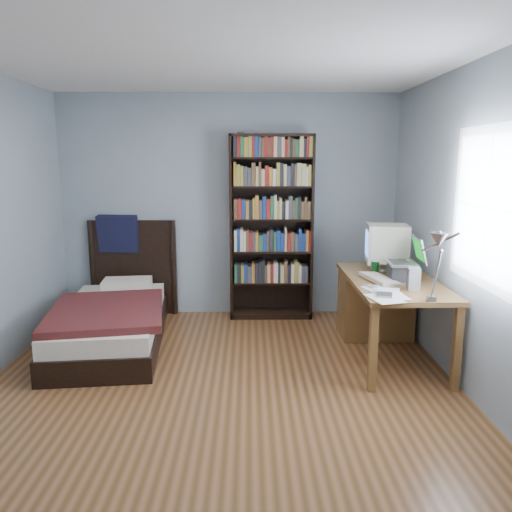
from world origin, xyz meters
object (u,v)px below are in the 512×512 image
laptop (404,268)px  soda_can (375,268)px  desk (379,301)px  bed (114,316)px  keyboard (379,279)px  desk_lamp (438,248)px  crt_monitor (386,244)px  speaker (414,279)px  bookshelf (271,228)px

laptop → soda_can: laptop is taller
desk → bed: 2.62m
laptop → keyboard: laptop is taller
laptop → keyboard: size_ratio=0.83×
desk_lamp → bed: size_ratio=0.29×
laptop → bed: (-2.70, 0.46, -0.58)m
desk → crt_monitor: crt_monitor is taller
desk → keyboard: 0.59m
desk → speaker: (0.06, -0.78, 0.41)m
crt_monitor → bed: (-2.65, 0.02, -0.72)m
keyboard → bookshelf: 1.59m
laptop → speaker: 0.34m
speaker → bed: size_ratio=0.09×
speaker → desk: bearing=103.0°
crt_monitor → desk: bearing=-175.3°
laptop → soda_can: bearing=127.3°
desk → bed: bearing=179.6°
laptop → desk_lamp: size_ratio=0.65×
desk → laptop: size_ratio=3.85×
desk → keyboard: (-0.13, -0.46, 0.33)m
laptop → desk_lamp: bearing=-95.8°
keyboard → speaker: 0.38m
desk_lamp → speaker: (0.09, 0.69, -0.38)m
laptop → bed: size_ratio=0.19×
desk_lamp → bookshelf: size_ratio=0.29×
desk_lamp → keyboard: size_ratio=1.27×
desk_lamp → bookshelf: (-1.01, 2.28, -0.18)m
crt_monitor → bookshelf: bearing=142.8°
bed → bookshelf: bearing=26.6°
soda_can → keyboard: bearing=-95.9°
laptop → bed: 2.80m
laptop → keyboard: bearing=-173.2°
desk_lamp → laptop: bearing=84.2°
laptop → soda_can: 0.31m
bookshelf → bed: bearing=-153.4°
speaker → bookshelf: (-1.10, 1.59, 0.21)m
desk_lamp → speaker: bearing=82.8°
laptop → speaker: (-0.02, -0.34, -0.02)m
bed → speaker: bearing=-16.6°
crt_monitor → desk_lamp: 1.49m
desk → desk_lamp: desk_lamp is taller
keyboard → bookshelf: bearing=111.7°
desk → bookshelf: size_ratio=0.72×
keyboard → soda_can: soda_can is taller
crt_monitor → desk_lamp: (-0.06, -1.47, 0.22)m
speaker → bed: bearing=171.6°
soda_can → desk_lamp: bearing=-86.3°
desk → soda_can: size_ratio=12.44×
crt_monitor → keyboard: (-0.17, -0.47, -0.24)m
desk_lamp → speaker: desk_lamp is taller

